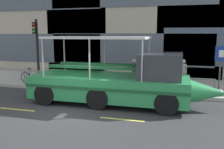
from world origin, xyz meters
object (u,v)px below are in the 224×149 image
object	(u,v)px
duck_tour_boat	(120,82)
pedestrian_mid_left	(134,70)
parking_sign	(221,62)
leaned_bicycle	(32,77)
pedestrian_near_bow	(183,71)
traffic_light_pole	(37,45)

from	to	relation	value
duck_tour_boat	pedestrian_mid_left	size ratio (longest dim) A/B	5.76
parking_sign	leaned_bicycle	xyz separation A→B (m)	(-11.10, -0.05, -1.33)
duck_tour_boat	pedestrian_mid_left	bearing A→B (deg)	89.24
leaned_bicycle	duck_tour_boat	size ratio (longest dim) A/B	0.19
parking_sign	leaned_bicycle	distance (m)	11.18
pedestrian_near_bow	pedestrian_mid_left	bearing A→B (deg)	179.70
traffic_light_pole	pedestrian_near_bow	size ratio (longest dim) A/B	2.37
traffic_light_pole	leaned_bicycle	world-z (taller)	traffic_light_pole
traffic_light_pole	duck_tour_boat	size ratio (longest dim) A/B	0.43
pedestrian_mid_left	leaned_bicycle	bearing A→B (deg)	-171.85
duck_tour_boat	pedestrian_mid_left	distance (m)	3.36
traffic_light_pole	duck_tour_boat	distance (m)	6.85
leaned_bicycle	pedestrian_near_bow	world-z (taller)	pedestrian_near_bow
parking_sign	duck_tour_boat	size ratio (longest dim) A/B	0.27
traffic_light_pole	pedestrian_near_bow	bearing A→B (deg)	4.12
parking_sign	pedestrian_near_bow	size ratio (longest dim) A/B	1.48
leaned_bicycle	pedestrian_near_bow	size ratio (longest dim) A/B	1.03
duck_tour_boat	pedestrian_near_bow	world-z (taller)	duck_tour_boat
parking_sign	leaned_bicycle	size ratio (longest dim) A/B	1.44
leaned_bicycle	pedestrian_mid_left	distance (m)	6.51
leaned_bicycle	traffic_light_pole	bearing A→B (deg)	43.18
leaned_bicycle	pedestrian_near_bow	distance (m)	9.33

